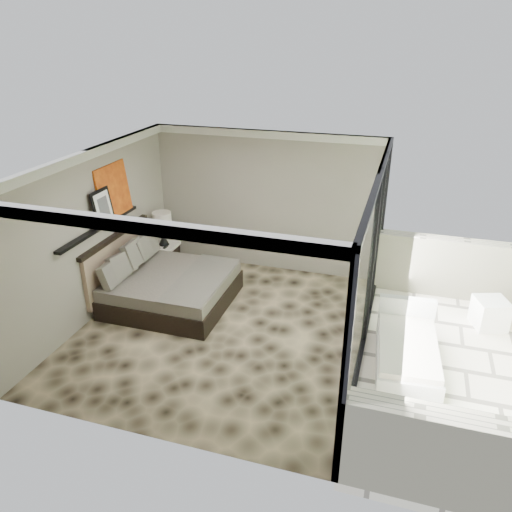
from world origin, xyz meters
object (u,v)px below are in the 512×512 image
(nightstand, at_px, (163,255))
(table_lamp, at_px, (162,224))
(lounger, at_px, (407,350))
(bed, at_px, (166,285))
(ottoman, at_px, (490,313))

(nightstand, xyz_separation_m, table_lamp, (0.03, 0.01, 0.68))
(nightstand, xyz_separation_m, lounger, (4.89, -1.84, -0.07))
(bed, distance_m, table_lamp, 1.56)
(table_lamp, relative_size, lounger, 0.39)
(nightstand, relative_size, ottoman, 1.16)
(nightstand, bearing_deg, bed, -75.99)
(nightstand, distance_m, table_lamp, 0.68)
(ottoman, distance_m, lounger, 1.92)
(table_lamp, bearing_deg, lounger, -20.84)
(table_lamp, bearing_deg, ottoman, -3.84)
(table_lamp, xyz_separation_m, lounger, (4.85, -1.85, -0.75))
(bed, xyz_separation_m, ottoman, (5.45, 0.86, -0.10))
(lounger, bearing_deg, table_lamp, 154.82)
(lounger, bearing_deg, nightstand, 155.06)
(table_lamp, relative_size, ottoman, 1.42)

